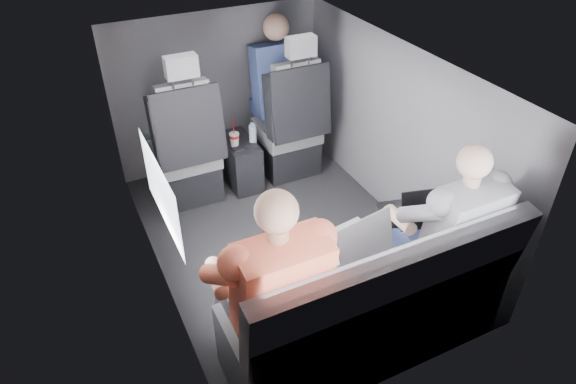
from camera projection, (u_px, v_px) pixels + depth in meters
name	position (u px, v px, depth m)	size (l,w,h in m)	color
floor	(285.00, 241.00, 3.78)	(2.60, 2.60, 0.00)	black
ceiling	(285.00, 66.00, 3.01)	(2.60, 2.60, 0.00)	#B2B2AD
panel_left	(150.00, 198.00, 3.07)	(0.02, 2.60, 1.35)	#56565B
panel_right	(397.00, 135.00, 3.72)	(0.02, 2.60, 1.35)	#56565B
panel_front	(218.00, 91.00, 4.35)	(1.80, 0.02, 1.35)	#56565B
panel_back	(404.00, 293.00, 2.44)	(1.80, 0.02, 1.35)	#56565B
side_window	(161.00, 192.00, 2.73)	(0.02, 0.75, 0.42)	white
seatbelt	(300.00, 95.00, 3.98)	(0.05, 0.01, 0.65)	black
front_seat_left	(187.00, 156.00, 4.01)	(0.52, 0.58, 1.26)	black
front_seat_right	(290.00, 131.00, 4.33)	(0.52, 0.58, 1.26)	black
center_console	(240.00, 162.00, 4.32)	(0.24, 0.48, 0.41)	black
rear_bench	(369.00, 311.00, 2.83)	(1.60, 0.57, 0.92)	#5C5C60
soda_cup	(234.00, 139.00, 4.10)	(0.08, 0.08, 0.25)	white
water_bottle	(253.00, 134.00, 4.14)	(0.06, 0.06, 0.17)	#AFCCED
laptop_white	(265.00, 264.00, 2.66)	(0.37, 0.40, 0.23)	white
laptop_silver	(354.00, 240.00, 2.81)	(0.40, 0.38, 0.26)	#BBBBC0
laptop_black	(417.00, 211.00, 3.04)	(0.40, 0.39, 0.25)	black
passenger_rear_left	(269.00, 288.00, 2.50)	(0.54, 0.65, 1.28)	#38373D
passenger_rear_right	(443.00, 229.00, 2.90)	(0.50, 0.62, 1.23)	navy
passenger_front_right	(277.00, 80.00, 4.32)	(0.42, 0.42, 0.89)	navy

